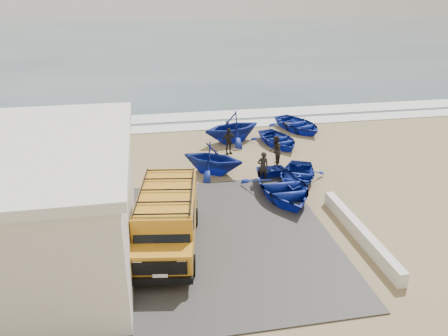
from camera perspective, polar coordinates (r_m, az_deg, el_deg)
ground at (r=18.68m, az=-0.87°, el=-5.90°), size 160.00×160.00×0.00m
slab at (r=16.77m, az=-6.53°, el=-9.66°), size 12.00×10.00×0.05m
ocean at (r=72.72m, az=-8.67°, el=15.77°), size 180.00×88.00×0.01m
surf_line at (r=29.64m, az=-4.82°, el=5.33°), size 180.00×1.60×0.06m
surf_wash at (r=32.03m, az=-5.30°, el=6.65°), size 180.00×2.20×0.04m
building at (r=16.42m, az=-26.44°, el=-4.35°), size 8.40×9.40×4.30m
parapet at (r=17.57m, az=17.34°, el=-8.07°), size 0.35×6.00×0.55m
van at (r=16.07m, az=-7.43°, el=-6.42°), size 2.78×5.42×2.22m
boat_near_left at (r=20.07m, az=7.65°, el=-2.45°), size 3.33×4.58×0.93m
boat_near_right at (r=21.53m, az=9.49°, el=-1.02°), size 3.83×4.30×0.74m
boat_mid_left at (r=22.13m, az=-1.49°, el=1.30°), size 4.11×3.96×1.67m
boat_mid_right at (r=26.37m, az=7.08°, el=3.70°), size 3.20×3.98×0.73m
boat_far_left at (r=26.60m, az=1.03°, el=5.39°), size 4.40×4.09×1.90m
boat_far_right at (r=29.28m, az=9.63°, el=5.64°), size 3.95×4.68×0.83m
fisherman_front at (r=21.33m, az=5.09°, el=0.17°), size 0.57×0.38×1.54m
fisherman_middle at (r=23.30m, az=6.72°, el=2.24°), size 0.92×0.99×1.63m
fisherman_back at (r=24.73m, az=0.58°, el=3.52°), size 0.95×0.57×1.52m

